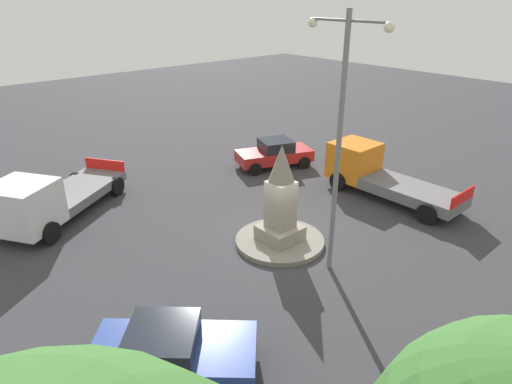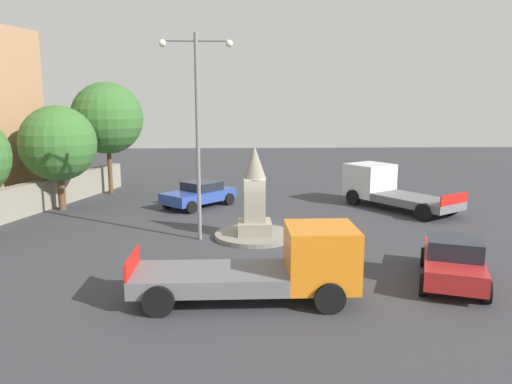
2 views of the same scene
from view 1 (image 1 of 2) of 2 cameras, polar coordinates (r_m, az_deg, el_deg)
ground_plane at (r=16.59m, az=3.06°, el=-6.55°), size 80.00×80.00×0.00m
traffic_island at (r=16.54m, az=3.06°, el=-6.27°), size 3.28×3.28×0.19m
monument at (r=15.75m, az=3.20°, el=-0.91°), size 1.37×1.37×3.63m
streetlamp at (r=13.40m, az=10.75°, el=8.22°), size 2.81×0.28×8.11m
car_blue_approaching at (r=11.39m, az=-10.85°, el=-19.46°), size 4.02×4.13×1.33m
car_red_far_side at (r=23.56m, az=2.40°, el=4.99°), size 3.00×4.25×1.45m
truck_white_parked_right at (r=19.25m, az=-25.44°, el=-1.00°), size 5.17×6.38×2.18m
truck_orange_parked_left at (r=20.92m, az=15.24°, el=2.35°), size 6.24×2.24×2.11m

